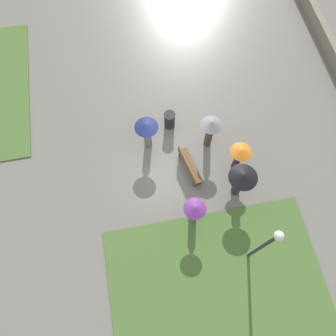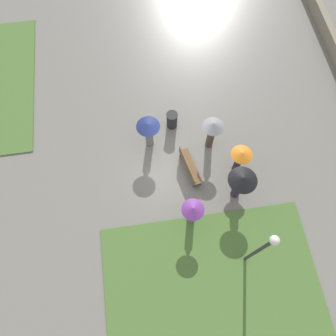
{
  "view_description": "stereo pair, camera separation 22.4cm",
  "coord_description": "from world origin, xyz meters",
  "px_view_note": "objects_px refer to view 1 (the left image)",
  "views": [
    {
      "loc": [
        -6.2,
        1.21,
        13.94
      ],
      "look_at": [
        -0.88,
        0.2,
        1.17
      ],
      "focal_mm": 35.0,
      "sensor_mm": 36.0,
      "label": 1
    },
    {
      "loc": [
        -6.23,
        0.98,
        13.94
      ],
      "look_at": [
        -0.88,
        0.2,
        1.17
      ],
      "focal_mm": 35.0,
      "sensor_mm": 36.0,
      "label": 2
    }
  ],
  "objects_px": {
    "crowd_person_black": "(241,180)",
    "crowd_person_grey": "(210,129)",
    "lamp_post": "(266,244)",
    "crowd_person_navy": "(147,131)",
    "crowd_person_purple": "(194,211)",
    "crowd_person_orange": "(239,155)",
    "park_bench": "(189,166)",
    "trash_bin": "(170,120)"
  },
  "relations": [
    {
      "from": "crowd_person_black",
      "to": "crowd_person_grey",
      "type": "height_order",
      "value": "crowd_person_grey"
    },
    {
      "from": "lamp_post",
      "to": "crowd_person_navy",
      "type": "height_order",
      "value": "lamp_post"
    },
    {
      "from": "crowd_person_purple",
      "to": "crowd_person_grey",
      "type": "distance_m",
      "value": 3.76
    },
    {
      "from": "crowd_person_orange",
      "to": "crowd_person_black",
      "type": "distance_m",
      "value": 1.25
    },
    {
      "from": "crowd_person_orange",
      "to": "crowd_person_black",
      "type": "xyz_separation_m",
      "value": [
        -1.19,
        0.29,
        0.24
      ]
    },
    {
      "from": "crowd_person_orange",
      "to": "crowd_person_grey",
      "type": "relative_size",
      "value": 0.86
    },
    {
      "from": "lamp_post",
      "to": "crowd_person_navy",
      "type": "distance_m",
      "value": 6.88
    },
    {
      "from": "park_bench",
      "to": "crowd_person_navy",
      "type": "distance_m",
      "value": 2.41
    },
    {
      "from": "crowd_person_purple",
      "to": "crowd_person_grey",
      "type": "height_order",
      "value": "crowd_person_grey"
    },
    {
      "from": "park_bench",
      "to": "crowd_person_orange",
      "type": "xyz_separation_m",
      "value": [
        -0.22,
        -2.14,
        0.72
      ]
    },
    {
      "from": "crowd_person_navy",
      "to": "crowd_person_grey",
      "type": "height_order",
      "value": "crowd_person_grey"
    },
    {
      "from": "lamp_post",
      "to": "crowd_person_orange",
      "type": "height_order",
      "value": "lamp_post"
    },
    {
      "from": "crowd_person_black",
      "to": "crowd_person_purple",
      "type": "xyz_separation_m",
      "value": [
        -0.86,
        2.15,
        -0.23
      ]
    },
    {
      "from": "crowd_person_grey",
      "to": "trash_bin",
      "type": "bearing_deg",
      "value": 126.72
    },
    {
      "from": "crowd_person_navy",
      "to": "crowd_person_grey",
      "type": "bearing_deg",
      "value": -72.29
    },
    {
      "from": "crowd_person_purple",
      "to": "crowd_person_navy",
      "type": "distance_m",
      "value": 4.12
    },
    {
      "from": "park_bench",
      "to": "crowd_person_orange",
      "type": "distance_m",
      "value": 2.27
    },
    {
      "from": "park_bench",
      "to": "crowd_person_navy",
      "type": "xyz_separation_m",
      "value": [
        1.64,
        1.59,
        0.78
      ]
    },
    {
      "from": "trash_bin",
      "to": "crowd_person_purple",
      "type": "relative_size",
      "value": 0.55
    },
    {
      "from": "lamp_post",
      "to": "crowd_person_grey",
      "type": "xyz_separation_m",
      "value": [
        5.42,
        0.45,
        -1.38
      ]
    },
    {
      "from": "crowd_person_orange",
      "to": "crowd_person_purple",
      "type": "height_order",
      "value": "crowd_person_purple"
    },
    {
      "from": "park_bench",
      "to": "crowd_person_black",
      "type": "xyz_separation_m",
      "value": [
        -1.42,
        -1.85,
        0.96
      ]
    },
    {
      "from": "crowd_person_orange",
      "to": "crowd_person_purple",
      "type": "relative_size",
      "value": 0.98
    },
    {
      "from": "crowd_person_orange",
      "to": "trash_bin",
      "type": "bearing_deg",
      "value": 60.9
    },
    {
      "from": "crowd_person_purple",
      "to": "lamp_post",
      "type": "bearing_deg",
      "value": -178.43
    },
    {
      "from": "trash_bin",
      "to": "crowd_person_orange",
      "type": "xyz_separation_m",
      "value": [
        -2.71,
        -2.54,
        0.71
      ]
    },
    {
      "from": "crowd_person_black",
      "to": "crowd_person_purple",
      "type": "relative_size",
      "value": 1.13
    },
    {
      "from": "park_bench",
      "to": "crowd_person_purple",
      "type": "distance_m",
      "value": 2.41
    },
    {
      "from": "lamp_post",
      "to": "crowd_person_grey",
      "type": "relative_size",
      "value": 2.16
    },
    {
      "from": "trash_bin",
      "to": "crowd_person_black",
      "type": "xyz_separation_m",
      "value": [
        -3.9,
        -2.25,
        0.95
      ]
    },
    {
      "from": "crowd_person_orange",
      "to": "crowd_person_purple",
      "type": "bearing_deg",
      "value": 147.73
    },
    {
      "from": "crowd_person_purple",
      "to": "crowd_person_orange",
      "type": "bearing_deg",
      "value": -92.81
    },
    {
      "from": "park_bench",
      "to": "crowd_person_purple",
      "type": "bearing_deg",
      "value": 160.07
    },
    {
      "from": "lamp_post",
      "to": "crowd_person_black",
      "type": "height_order",
      "value": "lamp_post"
    },
    {
      "from": "lamp_post",
      "to": "crowd_person_navy",
      "type": "relative_size",
      "value": 2.36
    },
    {
      "from": "trash_bin",
      "to": "crowd_person_grey",
      "type": "height_order",
      "value": "crowd_person_grey"
    },
    {
      "from": "crowd_person_purple",
      "to": "crowd_person_navy",
      "type": "relative_size",
      "value": 0.96
    },
    {
      "from": "park_bench",
      "to": "crowd_person_grey",
      "type": "bearing_deg",
      "value": -57.34
    },
    {
      "from": "crowd_person_orange",
      "to": "crowd_person_navy",
      "type": "height_order",
      "value": "crowd_person_navy"
    },
    {
      "from": "trash_bin",
      "to": "crowd_person_orange",
      "type": "height_order",
      "value": "crowd_person_orange"
    },
    {
      "from": "park_bench",
      "to": "crowd_person_orange",
      "type": "bearing_deg",
      "value": -108.22
    },
    {
      "from": "park_bench",
      "to": "crowd_person_purple",
      "type": "xyz_separation_m",
      "value": [
        -2.27,
        0.3,
        0.73
      ]
    }
  ]
}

